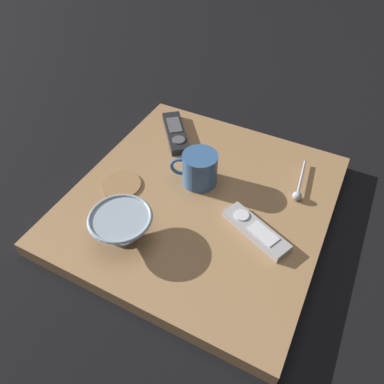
{
  "coord_description": "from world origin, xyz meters",
  "views": [
    {
      "loc": [
        -0.26,
        0.55,
        0.69
      ],
      "look_at": [
        0.02,
        0.01,
        0.06
      ],
      "focal_mm": 34.21,
      "sensor_mm": 36.0,
      "label": 1
    }
  ],
  "objects_px": {
    "tv_remote_near": "(256,230)",
    "cereal_bowl": "(122,225)",
    "teaspoon": "(298,191)",
    "tv_remote_far": "(176,132)",
    "coffee_mug": "(199,169)",
    "drink_coaster": "(121,185)"
  },
  "relations": [
    {
      "from": "tv_remote_far",
      "to": "drink_coaster",
      "type": "height_order",
      "value": "tv_remote_far"
    },
    {
      "from": "coffee_mug",
      "to": "tv_remote_near",
      "type": "bearing_deg",
      "value": 153.83
    },
    {
      "from": "coffee_mug",
      "to": "drink_coaster",
      "type": "distance_m",
      "value": 0.2
    },
    {
      "from": "coffee_mug",
      "to": "teaspoon",
      "type": "bearing_deg",
      "value": -163.37
    },
    {
      "from": "tv_remote_far",
      "to": "cereal_bowl",
      "type": "bearing_deg",
      "value": 101.14
    },
    {
      "from": "tv_remote_far",
      "to": "teaspoon",
      "type": "bearing_deg",
      "value": 169.62
    },
    {
      "from": "coffee_mug",
      "to": "teaspoon",
      "type": "xyz_separation_m",
      "value": [
        -0.23,
        -0.07,
        -0.03
      ]
    },
    {
      "from": "teaspoon",
      "to": "coffee_mug",
      "type": "bearing_deg",
      "value": 16.63
    },
    {
      "from": "coffee_mug",
      "to": "drink_coaster",
      "type": "relative_size",
      "value": 1.17
    },
    {
      "from": "coffee_mug",
      "to": "drink_coaster",
      "type": "xyz_separation_m",
      "value": [
        0.17,
        0.1,
        -0.04
      ]
    },
    {
      "from": "cereal_bowl",
      "to": "drink_coaster",
      "type": "bearing_deg",
      "value": -53.29
    },
    {
      "from": "tv_remote_near",
      "to": "cereal_bowl",
      "type": "bearing_deg",
      "value": 28.55
    },
    {
      "from": "cereal_bowl",
      "to": "drink_coaster",
      "type": "relative_size",
      "value": 1.4
    },
    {
      "from": "tv_remote_far",
      "to": "drink_coaster",
      "type": "bearing_deg",
      "value": 84.68
    },
    {
      "from": "coffee_mug",
      "to": "tv_remote_far",
      "type": "xyz_separation_m",
      "value": [
        0.14,
        -0.14,
        -0.03
      ]
    },
    {
      "from": "tv_remote_near",
      "to": "coffee_mug",
      "type": "bearing_deg",
      "value": -26.17
    },
    {
      "from": "tv_remote_near",
      "to": "tv_remote_far",
      "type": "xyz_separation_m",
      "value": [
        0.33,
        -0.23,
        0.0
      ]
    },
    {
      "from": "teaspoon",
      "to": "tv_remote_far",
      "type": "xyz_separation_m",
      "value": [
        0.38,
        -0.07,
        -0.0
      ]
    },
    {
      "from": "tv_remote_near",
      "to": "drink_coaster",
      "type": "relative_size",
      "value": 1.73
    },
    {
      "from": "cereal_bowl",
      "to": "teaspoon",
      "type": "relative_size",
      "value": 0.96
    },
    {
      "from": "coffee_mug",
      "to": "drink_coaster",
      "type": "height_order",
      "value": "coffee_mug"
    },
    {
      "from": "coffee_mug",
      "to": "tv_remote_near",
      "type": "height_order",
      "value": "coffee_mug"
    }
  ]
}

